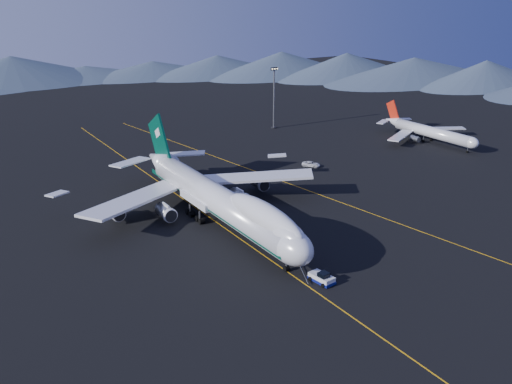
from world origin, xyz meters
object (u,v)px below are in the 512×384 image
service_van (311,164)px  pushback_tug (322,279)px  second_jet (429,132)px  floodlight_mast (274,98)px  boeing_747 (218,199)px

service_van → pushback_tug: bearing=-163.8°
pushback_tug → second_jet: bearing=25.6°
floodlight_mast → second_jet: bearing=-53.1°
pushback_tug → service_van: 70.38m
boeing_747 → pushback_tug: 33.78m
second_jet → service_van: size_ratio=7.61×
service_van → floodlight_mast: bearing=30.8°
boeing_747 → floodlight_mast: size_ratio=3.21×
boeing_747 → service_van: (43.78, 24.11, -5.06)m
service_van → boeing_747: bearing=170.4°
boeing_747 → floodlight_mast: bearing=49.2°
pushback_tug → second_jet: 110.03m
boeing_747 → service_van: 50.23m
second_jet → floodlight_mast: floodlight_mast is taller
floodlight_mast → boeing_747: bearing=-130.8°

